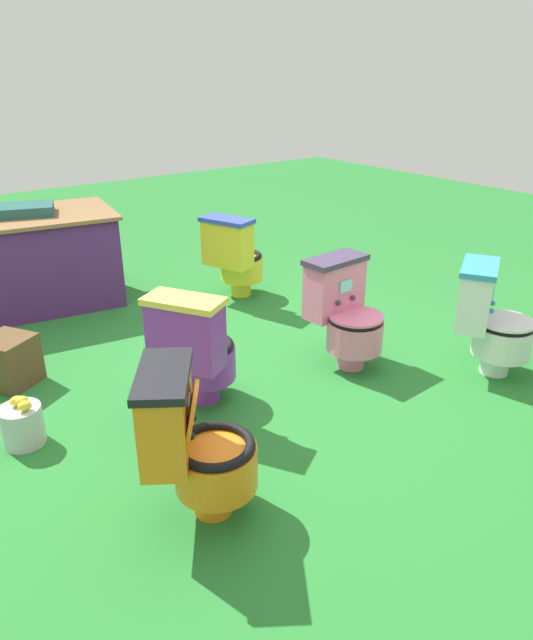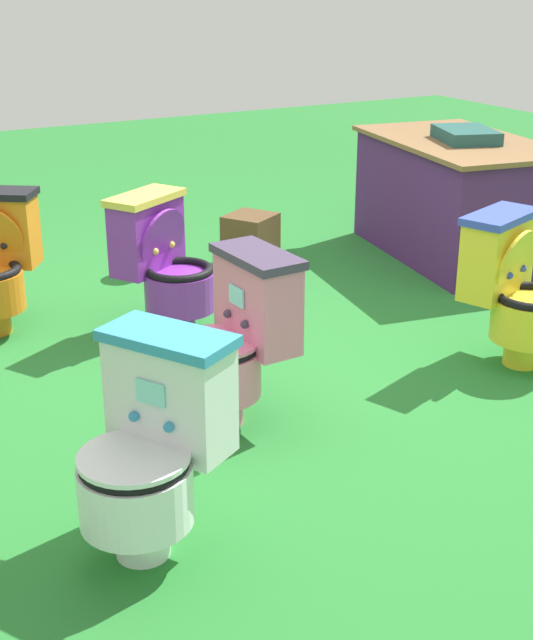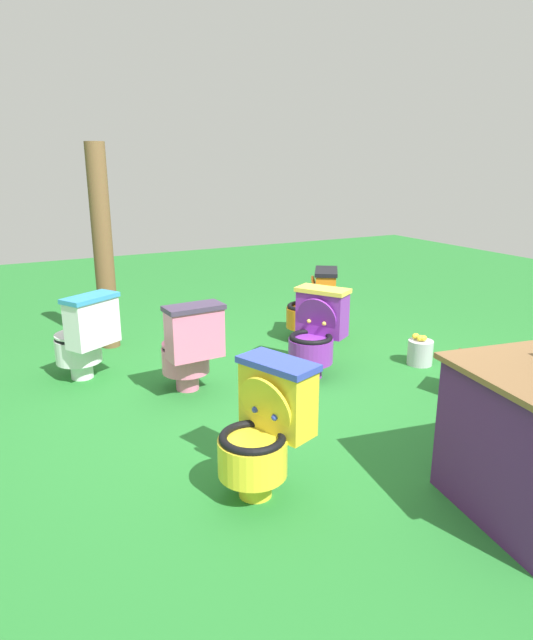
# 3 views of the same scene
# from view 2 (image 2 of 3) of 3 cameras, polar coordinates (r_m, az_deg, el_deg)

# --- Properties ---
(ground) EXTENTS (14.00, 14.00, 0.00)m
(ground) POSITION_cam_2_polar(r_m,az_deg,el_deg) (4.55, -2.48, -1.82)
(ground) COLOR #26752D
(toilet_purple) EXTENTS (0.63, 0.60, 0.73)m
(toilet_purple) POSITION_cam_2_polar(r_m,az_deg,el_deg) (4.68, -6.50, 3.60)
(toilet_purple) COLOR purple
(toilet_purple) RESTS_ON ground
(toilet_yellow) EXTENTS (0.60, 0.55, 0.73)m
(toilet_yellow) POSITION_cam_2_polar(r_m,az_deg,el_deg) (4.44, 15.50, 1.95)
(toilet_yellow) COLOR yellow
(toilet_yellow) RESTS_ON ground
(toilet_white) EXTENTS (0.60, 0.63, 0.73)m
(toilet_white) POSITION_cam_2_polar(r_m,az_deg,el_deg) (2.94, -7.32, -7.94)
(toilet_white) COLOR white
(toilet_white) RESTS_ON ground
(toilet_pink) EXTENTS (0.45, 0.51, 0.73)m
(toilet_pink) POSITION_cam_2_polar(r_m,az_deg,el_deg) (3.72, -2.01, -1.17)
(toilet_pink) COLOR pink
(toilet_pink) RESTS_ON ground
(vendor_table) EXTENTS (1.58, 1.09, 0.85)m
(vendor_table) POSITION_cam_2_polar(r_m,az_deg,el_deg) (6.06, 11.99, 7.63)
(vendor_table) COLOR #4C2360
(vendor_table) RESTS_ON ground
(small_crate) EXTENTS (0.39, 0.40, 0.32)m
(small_crate) POSITION_cam_2_polar(r_m,az_deg,el_deg) (5.83, -1.02, 5.18)
(small_crate) COLOR brown
(small_crate) RESTS_ON ground
(lemon_bucket) EXTENTS (0.22, 0.22, 0.28)m
(lemon_bucket) POSITION_cam_2_polar(r_m,az_deg,el_deg) (5.67, -7.93, 4.07)
(lemon_bucket) COLOR #B7B7BF
(lemon_bucket) RESTS_ON ground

